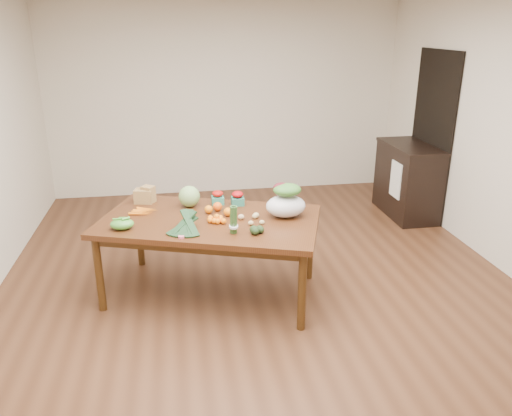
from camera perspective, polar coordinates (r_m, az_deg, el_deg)
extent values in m
plane|color=#55321D|center=(4.90, 0.54, -8.84)|extent=(6.00, 6.00, 0.00)
cube|color=beige|center=(7.32, -3.55, 12.16)|extent=(5.00, 0.02, 2.70)
cube|color=beige|center=(1.76, 18.51, -17.06)|extent=(5.00, 0.02, 2.70)
cube|color=#44250F|center=(4.62, -5.19, -5.55)|extent=(2.16, 1.63, 0.75)
cube|color=black|center=(6.78, 19.42, 7.81)|extent=(0.02, 1.00, 2.10)
cube|color=black|center=(6.80, 16.92, 3.06)|extent=(0.52, 1.02, 0.94)
cube|color=white|center=(6.49, 15.67, 3.13)|extent=(0.02, 0.28, 0.45)
sphere|color=#8AB467|center=(4.76, -7.64, 1.32)|extent=(0.20, 0.20, 0.20)
sphere|color=orange|center=(4.59, -5.43, -0.16)|extent=(0.08, 0.08, 0.08)
sphere|color=#FB630F|center=(4.64, -4.41, 0.16)|extent=(0.08, 0.08, 0.08)
sphere|color=orange|center=(4.51, -3.23, -0.45)|extent=(0.08, 0.08, 0.08)
ellipsoid|color=#449231|center=(4.37, -15.06, -1.78)|extent=(0.20, 0.15, 0.09)
ellipsoid|color=tan|center=(4.43, -1.71, -1.03)|extent=(0.06, 0.05, 0.05)
ellipsoid|color=#DAC17E|center=(4.31, -0.60, -1.72)|extent=(0.05, 0.04, 0.04)
ellipsoid|color=tan|center=(4.45, -0.14, -0.96)|extent=(0.05, 0.05, 0.04)
ellipsoid|color=tan|center=(4.47, 0.01, -0.83)|extent=(0.06, 0.05, 0.05)
ellipsoid|color=tan|center=(4.32, 0.67, -1.65)|extent=(0.05, 0.04, 0.04)
ellipsoid|color=black|center=(4.12, -0.19, -2.54)|extent=(0.10, 0.13, 0.07)
ellipsoid|color=black|center=(4.15, 0.46, -2.43)|extent=(0.09, 0.11, 0.06)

